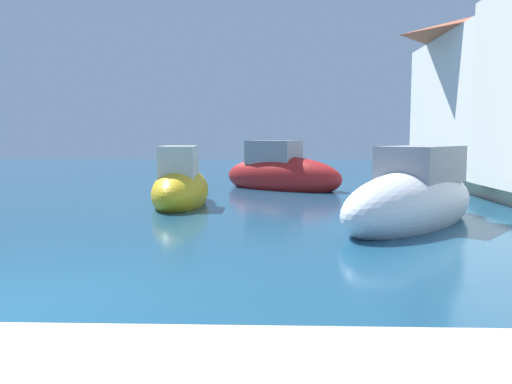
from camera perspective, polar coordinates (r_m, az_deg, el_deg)
ground at (r=7.29m, az=-24.25°, el=-10.75°), size 80.00×80.00×0.00m
quay_promenade at (r=6.26m, az=12.76°, el=-10.74°), size 44.00×32.00×0.50m
moored_boat_1 at (r=20.72m, az=2.66°, el=1.88°), size 5.16×4.20×2.21m
moored_boat_3 at (r=12.90m, az=16.23°, el=-0.78°), size 4.87×5.58×2.16m
moored_boat_4 at (r=16.06m, az=-7.93°, el=0.39°), size 1.61×4.18×2.05m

